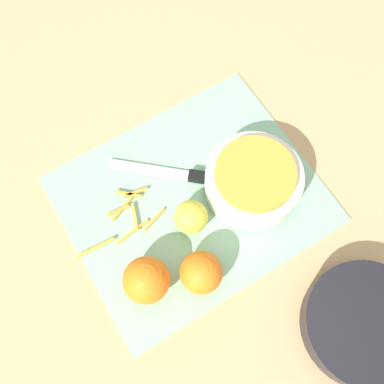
{
  "coord_description": "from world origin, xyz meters",
  "views": [
    {
      "loc": [
        0.15,
        0.25,
        0.78
      ],
      "look_at": [
        0.0,
        0.0,
        0.04
      ],
      "focal_mm": 42.0,
      "sensor_mm": 36.0,
      "label": 1
    }
  ],
  "objects_px": {
    "knife": "(195,177)",
    "lemon": "(191,217)",
    "orange_right": "(201,272)",
    "orange_left": "(146,280)",
    "bowl_dark": "(365,324)",
    "bowl_speckled": "(253,180)"
  },
  "relations": [
    {
      "from": "knife",
      "to": "lemon",
      "type": "relative_size",
      "value": 3.31
    },
    {
      "from": "knife",
      "to": "lemon",
      "type": "height_order",
      "value": "lemon"
    },
    {
      "from": "orange_right",
      "to": "lemon",
      "type": "relative_size",
      "value": 1.22
    },
    {
      "from": "lemon",
      "to": "knife",
      "type": "bearing_deg",
      "value": -126.97
    },
    {
      "from": "knife",
      "to": "orange_left",
      "type": "distance_m",
      "value": 0.22
    },
    {
      "from": "lemon",
      "to": "orange_right",
      "type": "bearing_deg",
      "value": 68.17
    },
    {
      "from": "orange_left",
      "to": "lemon",
      "type": "relative_size",
      "value": 1.32
    },
    {
      "from": "bowl_dark",
      "to": "orange_right",
      "type": "height_order",
      "value": "orange_right"
    },
    {
      "from": "bowl_dark",
      "to": "lemon",
      "type": "height_order",
      "value": "lemon"
    },
    {
      "from": "orange_left",
      "to": "knife",
      "type": "bearing_deg",
      "value": -143.86
    },
    {
      "from": "bowl_dark",
      "to": "knife",
      "type": "distance_m",
      "value": 0.38
    },
    {
      "from": "bowl_speckled",
      "to": "orange_left",
      "type": "height_order",
      "value": "orange_left"
    },
    {
      "from": "knife",
      "to": "bowl_dark",
      "type": "bearing_deg",
      "value": 145.69
    },
    {
      "from": "bowl_speckled",
      "to": "orange_left",
      "type": "relative_size",
      "value": 2.21
    },
    {
      "from": "orange_left",
      "to": "orange_right",
      "type": "xyz_separation_m",
      "value": [
        -0.08,
        0.04,
        -0.0
      ]
    },
    {
      "from": "bowl_speckled",
      "to": "bowl_dark",
      "type": "relative_size",
      "value": 0.86
    },
    {
      "from": "bowl_speckled",
      "to": "bowl_dark",
      "type": "height_order",
      "value": "bowl_speckled"
    },
    {
      "from": "bowl_speckled",
      "to": "bowl_dark",
      "type": "bearing_deg",
      "value": 93.22
    },
    {
      "from": "knife",
      "to": "orange_left",
      "type": "relative_size",
      "value": 2.5
    },
    {
      "from": "bowl_dark",
      "to": "orange_left",
      "type": "bearing_deg",
      "value": -42.31
    },
    {
      "from": "orange_left",
      "to": "lemon",
      "type": "bearing_deg",
      "value": -154.71
    },
    {
      "from": "bowl_speckled",
      "to": "lemon",
      "type": "relative_size",
      "value": 2.93
    }
  ]
}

